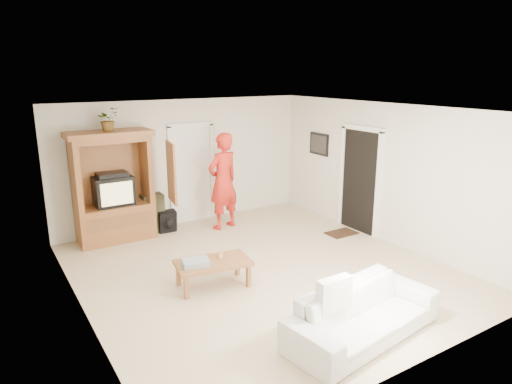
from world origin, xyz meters
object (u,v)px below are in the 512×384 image
(armoire, at_px, (115,194))
(coffee_table, at_px, (213,264))
(sofa, at_px, (363,314))
(man, at_px, (223,181))

(armoire, height_order, coffee_table, armoire)
(sofa, relative_size, coffee_table, 1.79)
(armoire, height_order, sofa, armoire)
(armoire, distance_m, coffee_table, 2.89)
(man, bearing_deg, coffee_table, 44.44)
(coffee_table, bearing_deg, sofa, -58.14)
(armoire, relative_size, coffee_table, 1.79)
(sofa, distance_m, coffee_table, 2.37)
(armoire, bearing_deg, man, -12.93)
(armoire, xyz_separation_m, man, (2.06, -0.47, 0.08))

